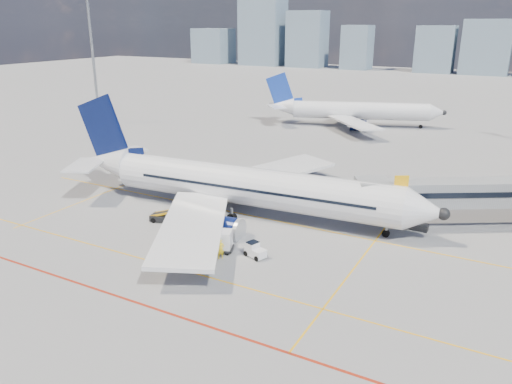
{
  "coord_description": "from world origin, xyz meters",
  "views": [
    {
      "loc": [
        25.15,
        -36.92,
        20.35
      ],
      "look_at": [
        2.22,
        5.14,
        4.0
      ],
      "focal_mm": 35.0,
      "sensor_mm": 36.0,
      "label": 1
    }
  ],
  "objects_px": {
    "baggage_tug": "(255,250)",
    "cargo_dolly": "(213,240)",
    "second_aircraft": "(352,111)",
    "ramp_worker": "(221,249)",
    "belt_loader": "(170,217)",
    "main_aircraft": "(236,185)"
  },
  "relations": [
    {
      "from": "baggage_tug",
      "to": "cargo_dolly",
      "type": "xyz_separation_m",
      "value": [
        -3.99,
        -0.84,
        0.47
      ]
    },
    {
      "from": "baggage_tug",
      "to": "belt_loader",
      "type": "relative_size",
      "value": 0.39
    },
    {
      "from": "baggage_tug",
      "to": "cargo_dolly",
      "type": "bearing_deg",
      "value": -148.94
    },
    {
      "from": "main_aircraft",
      "to": "baggage_tug",
      "type": "bearing_deg",
      "value": -55.31
    },
    {
      "from": "second_aircraft",
      "to": "baggage_tug",
      "type": "height_order",
      "value": "second_aircraft"
    },
    {
      "from": "main_aircraft",
      "to": "second_aircraft",
      "type": "distance_m",
      "value": 53.67
    },
    {
      "from": "cargo_dolly",
      "to": "belt_loader",
      "type": "bearing_deg",
      "value": 134.09
    },
    {
      "from": "belt_loader",
      "to": "ramp_worker",
      "type": "distance_m",
      "value": 10.51
    },
    {
      "from": "ramp_worker",
      "to": "baggage_tug",
      "type": "bearing_deg",
      "value": -14.82
    },
    {
      "from": "cargo_dolly",
      "to": "main_aircraft",
      "type": "bearing_deg",
      "value": 87.49
    },
    {
      "from": "cargo_dolly",
      "to": "ramp_worker",
      "type": "bearing_deg",
      "value": -53.41
    },
    {
      "from": "second_aircraft",
      "to": "ramp_worker",
      "type": "relative_size",
      "value": 18.98
    },
    {
      "from": "belt_loader",
      "to": "second_aircraft",
      "type": "bearing_deg",
      "value": 78.16
    },
    {
      "from": "second_aircraft",
      "to": "ramp_worker",
      "type": "xyz_separation_m",
      "value": [
        8.94,
        -64.18,
        -2.3
      ]
    },
    {
      "from": "cargo_dolly",
      "to": "belt_loader",
      "type": "distance_m",
      "value": 8.78
    },
    {
      "from": "main_aircraft",
      "to": "ramp_worker",
      "type": "bearing_deg",
      "value": -70.65
    },
    {
      "from": "second_aircraft",
      "to": "belt_loader",
      "type": "bearing_deg",
      "value": -110.08
    },
    {
      "from": "baggage_tug",
      "to": "cargo_dolly",
      "type": "height_order",
      "value": "cargo_dolly"
    },
    {
      "from": "belt_loader",
      "to": "ramp_worker",
      "type": "bearing_deg",
      "value": -37.93
    },
    {
      "from": "main_aircraft",
      "to": "ramp_worker",
      "type": "relative_size",
      "value": 23.77
    },
    {
      "from": "main_aircraft",
      "to": "second_aircraft",
      "type": "xyz_separation_m",
      "value": [
        -4.28,
        53.5,
        0.01
      ]
    },
    {
      "from": "second_aircraft",
      "to": "cargo_dolly",
      "type": "xyz_separation_m",
      "value": [
        7.47,
        -63.23,
        -2.09
      ]
    }
  ]
}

